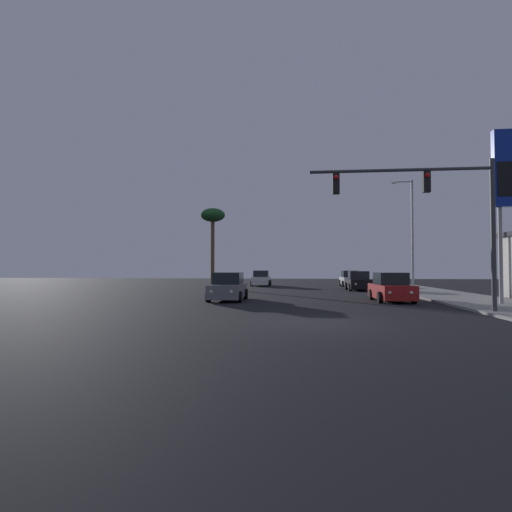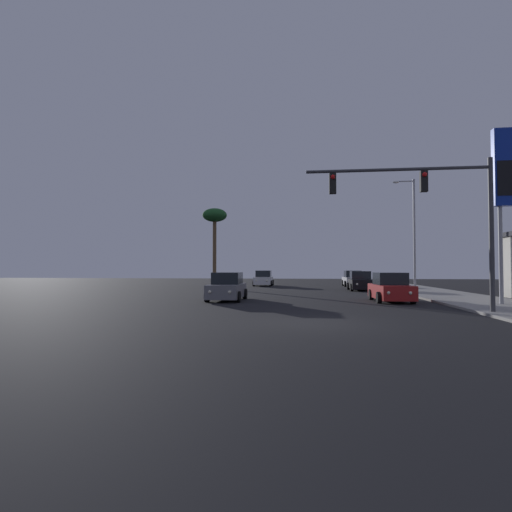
{
  "view_description": "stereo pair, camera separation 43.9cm",
  "coord_description": "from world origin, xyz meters",
  "px_view_note": "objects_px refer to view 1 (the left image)",
  "views": [
    {
      "loc": [
        -0.75,
        -14.33,
        1.93
      ],
      "look_at": [
        -3.57,
        13.14,
        2.78
      ],
      "focal_mm": 28.0,
      "sensor_mm": 36.0,
      "label": 1
    },
    {
      "loc": [
        -0.32,
        -14.28,
        1.93
      ],
      "look_at": [
        -3.57,
        13.14,
        2.78
      ],
      "focal_mm": 28.0,
      "sensor_mm": 36.0,
      "label": 2
    }
  ],
  "objects_px": {
    "traffic_light_mast": "(437,203)",
    "palm_tree_mid": "(213,219)",
    "car_white": "(261,279)",
    "car_silver": "(350,279)",
    "car_grey": "(228,288)",
    "car_red": "(391,288)",
    "street_lamp": "(411,229)",
    "car_black": "(359,282)"
  },
  "relations": [
    {
      "from": "car_black",
      "to": "palm_tree_mid",
      "type": "distance_m",
      "value": 15.09
    },
    {
      "from": "car_black",
      "to": "traffic_light_mast",
      "type": "distance_m",
      "value": 18.27
    },
    {
      "from": "car_red",
      "to": "street_lamp",
      "type": "distance_m",
      "value": 10.92
    },
    {
      "from": "car_red",
      "to": "traffic_light_mast",
      "type": "bearing_deg",
      "value": 93.22
    },
    {
      "from": "car_black",
      "to": "car_white",
      "type": "bearing_deg",
      "value": -39.96
    },
    {
      "from": "car_red",
      "to": "car_silver",
      "type": "height_order",
      "value": "same"
    },
    {
      "from": "car_red",
      "to": "palm_tree_mid",
      "type": "bearing_deg",
      "value": -48.5
    },
    {
      "from": "car_grey",
      "to": "car_red",
      "type": "bearing_deg",
      "value": -178.88
    },
    {
      "from": "traffic_light_mast",
      "to": "street_lamp",
      "type": "distance_m",
      "value": 15.78
    },
    {
      "from": "car_black",
      "to": "car_silver",
      "type": "xyz_separation_m",
      "value": [
        0.32,
        8.08,
        0.0
      ]
    },
    {
      "from": "car_grey",
      "to": "car_black",
      "type": "xyz_separation_m",
      "value": [
        9.5,
        11.92,
        0.0
      ]
    },
    {
      "from": "car_white",
      "to": "car_red",
      "type": "bearing_deg",
      "value": 115.05
    },
    {
      "from": "car_grey",
      "to": "car_silver",
      "type": "distance_m",
      "value": 22.28
    },
    {
      "from": "car_grey",
      "to": "car_silver",
      "type": "relative_size",
      "value": 1.0
    },
    {
      "from": "car_black",
      "to": "street_lamp",
      "type": "bearing_deg",
      "value": 149.57
    },
    {
      "from": "car_grey",
      "to": "traffic_light_mast",
      "type": "height_order",
      "value": "traffic_light_mast"
    },
    {
      "from": "car_white",
      "to": "traffic_light_mast",
      "type": "height_order",
      "value": "traffic_light_mast"
    },
    {
      "from": "car_black",
      "to": "car_white",
      "type": "xyz_separation_m",
      "value": [
        -9.28,
        8.11,
        0.0
      ]
    },
    {
      "from": "palm_tree_mid",
      "to": "traffic_light_mast",
      "type": "bearing_deg",
      "value": -55.2
    },
    {
      "from": "car_red",
      "to": "car_silver",
      "type": "relative_size",
      "value": 1.0
    },
    {
      "from": "car_grey",
      "to": "car_silver",
      "type": "xyz_separation_m",
      "value": [
        9.82,
        20.0,
        0.0
      ]
    },
    {
      "from": "car_grey",
      "to": "palm_tree_mid",
      "type": "relative_size",
      "value": 0.55
    },
    {
      "from": "car_black",
      "to": "car_white",
      "type": "height_order",
      "value": "same"
    },
    {
      "from": "car_grey",
      "to": "street_lamp",
      "type": "height_order",
      "value": "street_lamp"
    },
    {
      "from": "traffic_light_mast",
      "to": "palm_tree_mid",
      "type": "bearing_deg",
      "value": 124.8
    },
    {
      "from": "traffic_light_mast",
      "to": "street_lamp",
      "type": "height_order",
      "value": "street_lamp"
    },
    {
      "from": "traffic_light_mast",
      "to": "car_silver",
      "type": "bearing_deg",
      "value": 90.78
    },
    {
      "from": "car_red",
      "to": "traffic_light_mast",
      "type": "relative_size",
      "value": 0.55
    },
    {
      "from": "car_white",
      "to": "car_silver",
      "type": "relative_size",
      "value": 1.0
    },
    {
      "from": "car_black",
      "to": "traffic_light_mast",
      "type": "relative_size",
      "value": 0.55
    },
    {
      "from": "car_red",
      "to": "car_grey",
      "type": "bearing_deg",
      "value": -0.52
    },
    {
      "from": "palm_tree_mid",
      "to": "car_white",
      "type": "bearing_deg",
      "value": 51.63
    },
    {
      "from": "traffic_light_mast",
      "to": "car_black",
      "type": "bearing_deg",
      "value": 92.16
    },
    {
      "from": "car_red",
      "to": "palm_tree_mid",
      "type": "distance_m",
      "value": 20.7
    },
    {
      "from": "car_grey",
      "to": "car_silver",
      "type": "height_order",
      "value": "same"
    },
    {
      "from": "car_silver",
      "to": "palm_tree_mid",
      "type": "relative_size",
      "value": 0.55
    },
    {
      "from": "car_white",
      "to": "street_lamp",
      "type": "relative_size",
      "value": 0.48
    },
    {
      "from": "car_white",
      "to": "palm_tree_mid",
      "type": "height_order",
      "value": "palm_tree_mid"
    },
    {
      "from": "traffic_light_mast",
      "to": "palm_tree_mid",
      "type": "distance_m",
      "value": 25.05
    },
    {
      "from": "traffic_light_mast",
      "to": "car_grey",
      "type": "bearing_deg",
      "value": 149.92
    },
    {
      "from": "car_silver",
      "to": "car_white",
      "type": "bearing_deg",
      "value": -1.65
    },
    {
      "from": "car_grey",
      "to": "car_white",
      "type": "distance_m",
      "value": 20.03
    }
  ]
}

